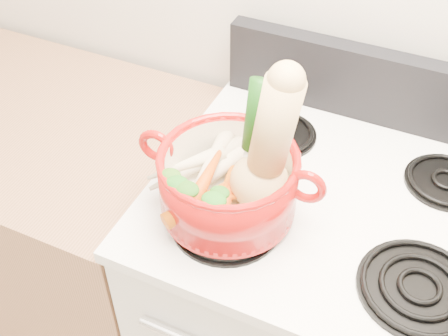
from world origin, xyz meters
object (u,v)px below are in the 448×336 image
at_px(dutch_oven, 228,182).
at_px(squash, 276,148).
at_px(stove_body, 315,325).
at_px(leek, 252,141).

relative_size(dutch_oven, squash, 0.90).
distance_m(stove_body, squash, 0.70).
distance_m(stove_body, leek, 0.69).
xyz_separation_m(dutch_oven, leek, (0.03, 0.03, 0.09)).
xyz_separation_m(stove_body, dutch_oven, (-0.20, -0.13, 0.57)).
bearing_deg(squash, leek, 164.47).
distance_m(squash, leek, 0.06).
xyz_separation_m(stove_body, leek, (-0.17, -0.10, 0.67)).
bearing_deg(stove_body, dutch_oven, -146.83).
bearing_deg(leek, dutch_oven, -128.25).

